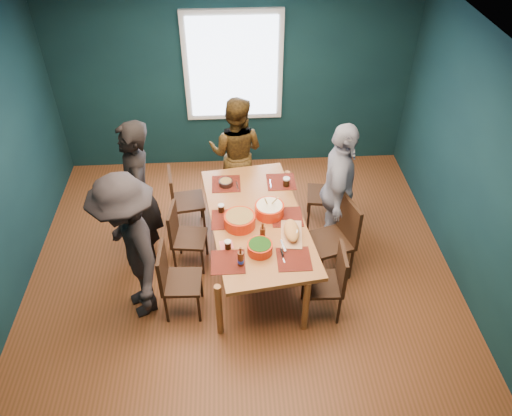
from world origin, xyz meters
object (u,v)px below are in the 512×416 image
at_px(dining_table, 257,223).
at_px(bowl_dumpling, 269,209).
at_px(person_right, 338,191).
at_px(bowl_salad, 240,220).
at_px(person_far_left, 139,195).
at_px(cutting_board, 291,232).
at_px(chair_left_near, 173,277).
at_px(chair_right_mid, 339,233).
at_px(chair_right_far, 331,190).
at_px(chair_right_near, 331,278).
at_px(bowl_herbs, 260,248).
at_px(person_back, 236,152).
at_px(person_near_left, 130,249).
at_px(chair_left_mid, 182,233).
at_px(chair_left_far, 180,197).

height_order(dining_table, bowl_dumpling, bowl_dumpling).
bearing_deg(person_right, bowl_salad, 122.56).
height_order(person_far_left, cutting_board, person_far_left).
relative_size(dining_table, bowl_dumpling, 6.53).
height_order(chair_left_near, bowl_salad, bowl_salad).
distance_m(chair_left_near, chair_right_mid, 1.90).
xyz_separation_m(chair_right_far, chair_right_near, (-0.27, -1.48, -0.02)).
bearing_deg(chair_right_mid, bowl_herbs, -171.79).
distance_m(person_back, person_near_left, 2.16).
distance_m(chair_left_near, bowl_dumpling, 1.28).
xyz_separation_m(chair_right_near, cutting_board, (-0.38, 0.41, 0.31)).
distance_m(person_right, bowl_herbs, 1.29).
bearing_deg(chair_left_mid, cutting_board, -11.88).
distance_m(chair_left_mid, chair_left_near, 0.71).
relative_size(chair_right_mid, bowl_herbs, 3.80).
height_order(chair_left_mid, cutting_board, cutting_board).
relative_size(chair_left_far, chair_right_mid, 0.89).
distance_m(dining_table, chair_right_far, 1.27).
bearing_deg(cutting_board, chair_left_mid, 167.34).
relative_size(chair_right_near, person_back, 0.57).
distance_m(person_far_left, cutting_board, 1.78).
relative_size(chair_left_far, person_far_left, 0.48).
bearing_deg(person_right, chair_right_far, 8.42).
height_order(chair_left_near, chair_right_far, chair_right_far).
height_order(person_far_left, bowl_dumpling, person_far_left).
xyz_separation_m(bowl_dumpling, cutting_board, (0.21, -0.36, -0.02)).
bearing_deg(dining_table, chair_left_far, 132.37).
xyz_separation_m(person_near_left, cutting_board, (1.66, 0.22, -0.05)).
bearing_deg(cutting_board, bowl_salad, 166.65).
distance_m(person_far_left, person_right, 2.29).
bearing_deg(chair_left_near, bowl_salad, 36.22).
xyz_separation_m(chair_left_near, person_near_left, (-0.40, 0.07, 0.36)).
bearing_deg(bowl_salad, bowl_herbs, -65.53).
bearing_deg(chair_right_near, person_far_left, 155.51).
height_order(chair_left_near, person_far_left, person_far_left).
height_order(chair_left_far, chair_right_far, chair_right_far).
bearing_deg(chair_left_near, chair_right_mid, 17.42).
bearing_deg(person_back, dining_table, 114.59).
bearing_deg(bowl_herbs, cutting_board, 33.00).
relative_size(chair_left_mid, chair_right_near, 0.95).
xyz_separation_m(bowl_dumpling, bowl_herbs, (-0.15, -0.59, -0.01)).
relative_size(chair_left_far, cutting_board, 1.59).
relative_size(chair_left_far, bowl_herbs, 3.37).
bearing_deg(person_far_left, person_right, 78.34).
bearing_deg(bowl_dumpling, person_far_left, 170.51).
xyz_separation_m(chair_left_mid, bowl_salad, (0.67, -0.22, 0.35)).
height_order(dining_table, bowl_salad, bowl_salad).
height_order(dining_table, person_near_left, person_near_left).
bearing_deg(chair_left_far, chair_right_far, -7.80).
bearing_deg(chair_right_mid, chair_left_near, 178.16).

